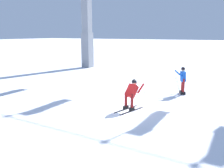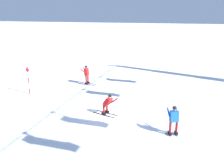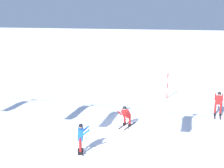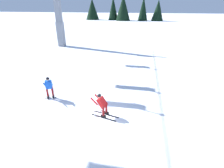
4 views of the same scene
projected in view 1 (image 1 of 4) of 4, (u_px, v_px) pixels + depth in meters
name	position (u px, v px, depth m)	size (l,w,h in m)	color
ground_plane	(123.00, 106.00, 11.49)	(260.00, 260.00, 0.00)	white
skier_carving_main	(132.00, 92.00, 10.83)	(1.00, 1.74, 1.56)	black
lift_tower_near	(87.00, 22.00, 23.82)	(0.92, 2.31, 11.37)	gray
skier_distant_uphill	(183.00, 79.00, 13.58)	(1.65, 1.05, 1.64)	white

